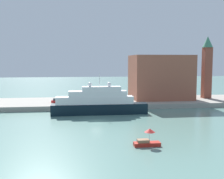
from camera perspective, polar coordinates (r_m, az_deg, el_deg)
name	(u,v)px	position (r m, az deg, el deg)	size (l,w,h in m)	color
ground	(96,122)	(69.17, -3.21, -6.54)	(400.00, 400.00, 0.00)	slate
quay_dock	(91,103)	(95.20, -4.39, -2.72)	(110.00, 21.25, 1.48)	gray
large_yacht	(98,103)	(78.26, -2.83, -2.76)	(26.71, 3.89, 11.50)	black
small_motorboat	(147,140)	(49.95, 7.14, -10.16)	(4.63, 1.85, 3.09)	#B22319
harbor_building	(160,77)	(101.39, 9.77, 2.52)	(20.40, 15.78, 15.38)	#93513D
bell_tower	(207,65)	(106.51, 18.75, 4.81)	(3.68, 3.68, 22.14)	brown
parked_car	(58,101)	(92.27, -11.00, -2.26)	(4.14, 1.87, 1.31)	#B21E1E
person_figure	(74,102)	(87.71, -7.70, -2.44)	(0.36, 0.36, 1.77)	maroon
mooring_bollard	(103,104)	(85.98, -1.88, -2.87)	(0.48, 0.48, 0.72)	black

